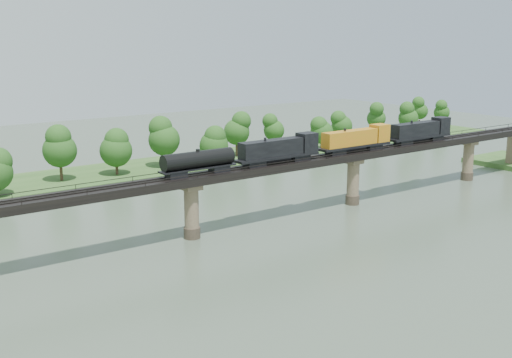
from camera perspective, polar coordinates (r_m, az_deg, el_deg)
ground at (r=93.38m, az=3.85°, el=-9.86°), size 400.00×400.00×0.00m
far_bank at (r=164.56m, az=-15.48°, el=-0.01°), size 300.00×24.00×1.60m
bridge at (r=114.92m, az=-5.76°, el=-2.65°), size 236.00×30.00×11.50m
bridge_superstructure at (r=113.41m, az=-5.83°, el=0.44°), size 220.00×4.90×0.75m
far_treeline at (r=156.21m, az=-17.88°, el=2.17°), size 289.06×17.54×13.60m
freight_train at (r=132.63m, az=6.70°, el=3.19°), size 76.19×2.97×5.24m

